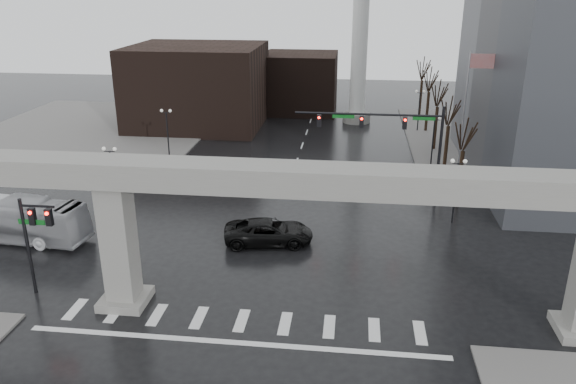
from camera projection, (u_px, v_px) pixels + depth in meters
name	position (u px, v px, depth m)	size (l,w,h in m)	color
ground	(245.00, 311.00, 31.65)	(160.00, 160.00, 0.00)	black
sidewalk_ne	(537.00, 148.00, 62.18)	(28.00, 36.00, 0.15)	#615E5C
sidewalk_nw	(90.00, 133.00, 67.93)	(28.00, 36.00, 0.15)	#615E5C
elevated_guideway	(265.00, 198.00, 29.08)	(48.00, 2.60, 8.70)	gray
building_far_left	(198.00, 86.00, 70.43)	(16.00, 14.00, 10.00)	black
building_far_mid	(300.00, 83.00, 78.75)	(10.00, 10.00, 8.00)	black
smokestack	(361.00, 16.00, 68.98)	(3.60, 3.60, 30.00)	silver
signal_mast_arm	(394.00, 131.00, 46.05)	(12.12, 0.43, 8.00)	black
signal_left_pole	(34.00, 231.00, 32.03)	(2.30, 0.30, 6.00)	black
flagpole_assembly	(468.00, 105.00, 47.73)	(2.06, 0.12, 12.00)	silver
lamp_right_0	(457.00, 180.00, 41.93)	(1.22, 0.32, 5.11)	black
lamp_right_1	(434.00, 133.00, 54.93)	(1.22, 0.32, 5.11)	black
lamp_right_2	(419.00, 103.00, 67.94)	(1.22, 0.32, 5.11)	black
lamp_left_0	(111.00, 167.00, 44.92)	(1.22, 0.32, 5.11)	black
lamp_left_1	(167.00, 125.00, 57.92)	(1.22, 0.32, 5.11)	black
lamp_left_2	(202.00, 98.00, 70.92)	(1.22, 0.32, 5.11)	black
tree_right_0	(461.00, 172.00, 45.79)	(1.09, 1.58, 7.50)	black
tree_right_1	(447.00, 145.00, 53.20)	(1.09, 1.61, 7.67)	black
tree_right_2	(436.00, 124.00, 60.60)	(1.10, 1.63, 7.85)	black
tree_right_3	(428.00, 108.00, 68.01)	(1.11, 1.66, 8.02)	black
tree_right_4	(421.00, 95.00, 75.42)	(1.12, 1.69, 8.19)	black
pickup_truck	(269.00, 232.00, 39.48)	(2.87, 6.23, 1.73)	black
city_bus	(11.00, 219.00, 39.89)	(2.65, 11.31, 3.15)	#B2B2B7
far_car	(281.00, 175.00, 51.75)	(1.56, 3.87, 1.32)	black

